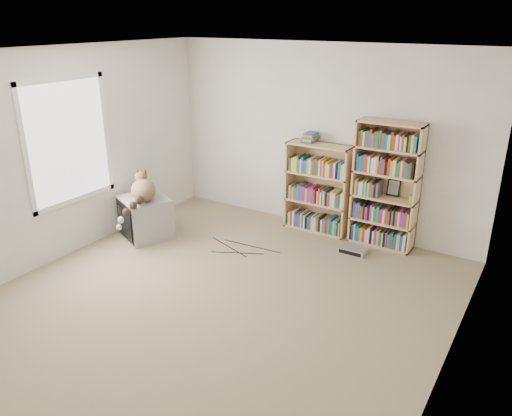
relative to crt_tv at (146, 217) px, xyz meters
The scene contains 16 objects.
floor 2.04m from the crt_tv, 27.17° to the right, with size 4.50×5.00×0.01m, color gray.
wall_back 2.58m from the crt_tv, 41.29° to the left, with size 4.50×0.02×2.50m, color silver.
wall_left 1.42m from the crt_tv, 116.17° to the right, with size 0.02×5.00×2.50m, color silver.
wall_right 4.26m from the crt_tv, 12.84° to the right, with size 0.02×5.00×2.50m, color silver.
ceiling 3.01m from the crt_tv, 27.17° to the right, with size 4.50×5.00×0.02m, color white.
window 1.41m from the crt_tv, 121.42° to the right, with size 0.02×1.22×1.52m, color white.
crt_tv is the anchor object (origin of this frame).
cat 0.39m from the crt_tv, 68.89° to the right, with size 0.58×0.80×0.58m.
bookcase_tall 3.17m from the crt_tv, 27.31° to the left, with size 0.81×0.30×1.62m.
bookcase_short 2.36m from the crt_tv, 37.78° to the left, with size 0.89×0.30×1.22m.
book_stack 2.45m from the crt_tv, 40.71° to the left, with size 0.19×0.24×0.13m, color #AF2917.
green_mug 3.46m from the crt_tv, 24.39° to the left, with size 0.08×0.08×0.09m, color #5DAC31.
framed_print 3.27m from the crt_tv, 27.98° to the left, with size 0.16×0.01×0.22m, color black.
dvd_player 2.77m from the crt_tv, 21.33° to the left, with size 0.34×0.24×0.08m, color #BAB9BF.
wall_outlet 0.56m from the crt_tv, 142.13° to the left, with size 0.01×0.08×0.13m, color silver.
floor_cables 1.65m from the crt_tv, 15.51° to the left, with size 1.20×0.70×0.01m, color black, non-canonical shape.
Camera 1 is at (2.75, -3.55, 2.82)m, focal length 35.00 mm.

